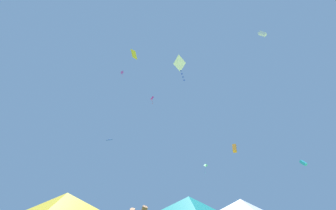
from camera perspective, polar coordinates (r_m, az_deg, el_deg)
canopy_tent_teal at (r=16.48m, az=5.61°, el=-24.77°), size 3.23×3.23×3.46m
canopy_tent_yellow at (r=13.55m, az=-25.57°, el=-22.34°), size 3.03×3.03×3.24m
canopy_tent_white at (r=20.82m, az=18.89°, el=-24.03°), size 3.36×3.36×3.59m
kite_white_diamond at (r=25.62m, az=3.16°, el=10.68°), size 1.34×1.56×3.03m
kite_yellow_diamond at (r=33.15m, az=-8.83°, el=13.11°), size 1.25×1.29×1.31m
kite_white_box at (r=27.40m, az=23.77°, el=16.90°), size 0.84×0.79×0.89m
kite_cyan_box at (r=24.85m, az=32.26°, el=-12.86°), size 0.36×0.68×0.63m
kite_magenta_box at (r=33.22m, az=-4.22°, el=1.82°), size 0.54×0.42×1.39m
kite_green_diamond at (r=33.00m, az=9.94°, el=-15.56°), size 0.57×0.62×1.31m
kite_orange_box at (r=33.69m, az=17.24°, el=-10.92°), size 0.96×1.14×1.37m
kite_purple_diamond at (r=41.97m, az=-12.10°, el=8.42°), size 0.67×0.72×1.23m
kite_blue_delta at (r=32.16m, az=-15.29°, el=-8.81°), size 1.37×1.37×0.39m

